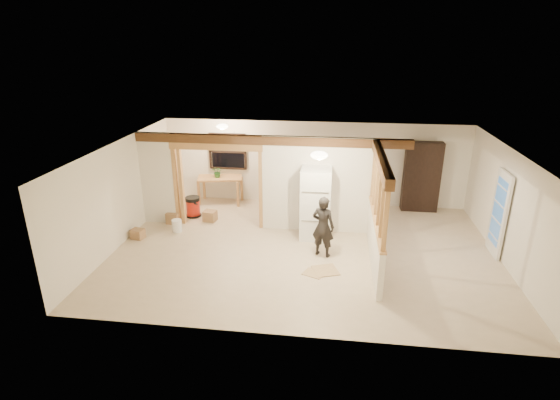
# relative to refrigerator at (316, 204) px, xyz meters

# --- Properties ---
(floor) EXTENTS (9.00, 6.50, 0.01)m
(floor) POSITION_rel_refrigerator_xyz_m (-0.21, -0.78, -0.91)
(floor) COLOR beige
(floor) RESTS_ON ground
(ceiling) EXTENTS (9.00, 6.50, 0.01)m
(ceiling) POSITION_rel_refrigerator_xyz_m (-0.21, -0.78, 1.60)
(ceiling) COLOR white
(wall_back) EXTENTS (9.00, 0.01, 2.50)m
(wall_back) POSITION_rel_refrigerator_xyz_m (-0.21, 2.47, 0.35)
(wall_back) COLOR silver
(wall_back) RESTS_ON floor
(wall_front) EXTENTS (9.00, 0.01, 2.50)m
(wall_front) POSITION_rel_refrigerator_xyz_m (-0.21, -4.03, 0.35)
(wall_front) COLOR silver
(wall_front) RESTS_ON floor
(wall_left) EXTENTS (0.01, 6.50, 2.50)m
(wall_left) POSITION_rel_refrigerator_xyz_m (-4.71, -0.78, 0.35)
(wall_left) COLOR silver
(wall_left) RESTS_ON floor
(wall_right) EXTENTS (0.01, 6.50, 2.50)m
(wall_right) POSITION_rel_refrigerator_xyz_m (4.29, -0.78, 0.35)
(wall_right) COLOR silver
(wall_right) RESTS_ON floor
(partition_left_stub) EXTENTS (0.90, 0.12, 2.50)m
(partition_left_stub) POSITION_rel_refrigerator_xyz_m (-4.26, 0.42, 0.35)
(partition_left_stub) COLOR silver
(partition_left_stub) RESTS_ON floor
(partition_center) EXTENTS (2.80, 0.12, 2.50)m
(partition_center) POSITION_rel_refrigerator_xyz_m (-0.01, 0.42, 0.35)
(partition_center) COLOR silver
(partition_center) RESTS_ON floor
(doorway_frame) EXTENTS (2.46, 0.14, 2.20)m
(doorway_frame) POSITION_rel_refrigerator_xyz_m (-2.61, 0.42, 0.20)
(doorway_frame) COLOR tan
(doorway_frame) RESTS_ON floor
(header_beam_back) EXTENTS (7.00, 0.18, 0.22)m
(header_beam_back) POSITION_rel_refrigerator_xyz_m (-1.21, 0.42, 1.48)
(header_beam_back) COLOR brown
(header_beam_back) RESTS_ON ceiling
(header_beam_right) EXTENTS (0.18, 3.30, 0.22)m
(header_beam_right) POSITION_rel_refrigerator_xyz_m (1.39, -1.18, 1.48)
(header_beam_right) COLOR brown
(header_beam_right) RESTS_ON ceiling
(pony_wall) EXTENTS (0.12, 3.20, 1.00)m
(pony_wall) POSITION_rel_refrigerator_xyz_m (1.39, -1.18, -0.40)
(pony_wall) COLOR silver
(pony_wall) RESTS_ON floor
(stud_partition) EXTENTS (0.14, 3.20, 1.32)m
(stud_partition) POSITION_rel_refrigerator_xyz_m (1.39, -1.18, 0.76)
(stud_partition) COLOR tan
(stud_partition) RESTS_ON pony_wall
(window_back) EXTENTS (1.12, 0.10, 1.10)m
(window_back) POSITION_rel_refrigerator_xyz_m (-2.81, 2.39, 0.65)
(window_back) COLOR black
(window_back) RESTS_ON wall_back
(french_door) EXTENTS (0.12, 0.86, 2.00)m
(french_door) POSITION_rel_refrigerator_xyz_m (4.21, -0.38, 0.10)
(french_door) COLOR white
(french_door) RESTS_ON floor
(ceiling_dome_main) EXTENTS (0.36, 0.36, 0.16)m
(ceiling_dome_main) POSITION_rel_refrigerator_xyz_m (0.09, -1.28, 1.58)
(ceiling_dome_main) COLOR #FFEABF
(ceiling_dome_main) RESTS_ON ceiling
(ceiling_dome_util) EXTENTS (0.32, 0.32, 0.14)m
(ceiling_dome_util) POSITION_rel_refrigerator_xyz_m (-2.71, 1.52, 1.58)
(ceiling_dome_util) COLOR #FFEABF
(ceiling_dome_util) RESTS_ON ceiling
(hanging_bulb) EXTENTS (0.07, 0.07, 0.07)m
(hanging_bulb) POSITION_rel_refrigerator_xyz_m (-2.21, 0.82, 1.28)
(hanging_bulb) COLOR #FFD88C
(hanging_bulb) RESTS_ON ceiling
(refrigerator) EXTENTS (0.75, 0.72, 1.81)m
(refrigerator) POSITION_rel_refrigerator_xyz_m (0.00, 0.00, 0.00)
(refrigerator) COLOR silver
(refrigerator) RESTS_ON floor
(woman) EXTENTS (0.62, 0.50, 1.46)m
(woman) POSITION_rel_refrigerator_xyz_m (0.23, -0.99, -0.17)
(woman) COLOR black
(woman) RESTS_ON floor
(work_table) EXTENTS (1.42, 0.92, 0.83)m
(work_table) POSITION_rel_refrigerator_xyz_m (-3.00, 2.09, -0.49)
(work_table) COLOR tan
(work_table) RESTS_ON floor
(potted_plant) EXTENTS (0.39, 0.37, 0.34)m
(potted_plant) POSITION_rel_refrigerator_xyz_m (-3.05, 2.03, 0.10)
(potted_plant) COLOR #255C23
(potted_plant) RESTS_ON work_table
(shop_vac) EXTENTS (0.50, 0.50, 0.58)m
(shop_vac) POSITION_rel_refrigerator_xyz_m (-3.51, 0.92, -0.61)
(shop_vac) COLOR #AF1D10
(shop_vac) RESTS_ON floor
(bookshelf) EXTENTS (1.02, 0.34, 2.04)m
(bookshelf) POSITION_rel_refrigerator_xyz_m (2.93, 2.23, 0.12)
(bookshelf) COLOR black
(bookshelf) RESTS_ON floor
(bucket) EXTENTS (0.33, 0.33, 0.32)m
(bucket) POSITION_rel_refrigerator_xyz_m (-3.61, -0.14, -0.74)
(bucket) COLOR white
(bucket) RESTS_ON floor
(box_util_a) EXTENTS (0.38, 0.34, 0.29)m
(box_util_a) POSITION_rel_refrigerator_xyz_m (-2.94, 0.65, -0.76)
(box_util_a) COLOR #9D744C
(box_util_a) RESTS_ON floor
(box_util_b) EXTENTS (0.35, 0.35, 0.31)m
(box_util_b) POSITION_rel_refrigerator_xyz_m (-3.90, 0.40, -0.75)
(box_util_b) COLOR #9D744C
(box_util_b) RESTS_ON floor
(box_front) EXTENTS (0.35, 0.30, 0.25)m
(box_front) POSITION_rel_refrigerator_xyz_m (-4.45, -0.68, -0.78)
(box_front) COLOR #9D744C
(box_front) RESTS_ON floor
(floor_panel_near) EXTENTS (0.66, 0.66, 0.02)m
(floor_panel_near) POSITION_rel_refrigerator_xyz_m (0.33, -1.73, -0.90)
(floor_panel_near) COLOR tan
(floor_panel_near) RESTS_ON floor
(floor_panel_far) EXTENTS (0.54, 0.49, 0.01)m
(floor_panel_far) POSITION_rel_refrigerator_xyz_m (0.08, -1.88, -0.90)
(floor_panel_far) COLOR tan
(floor_panel_far) RESTS_ON floor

